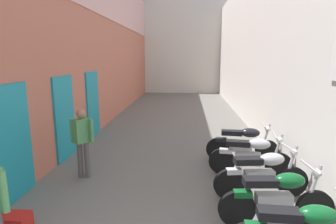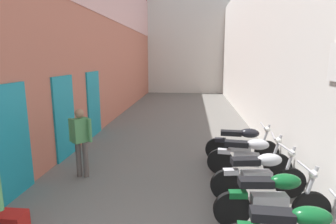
{
  "view_description": "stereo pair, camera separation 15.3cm",
  "coord_description": "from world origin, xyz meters",
  "px_view_note": "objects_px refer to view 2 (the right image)",
  "views": [
    {
      "loc": [
        0.44,
        -1.29,
        2.67
      ],
      "look_at": [
        -0.15,
        6.95,
        1.03
      ],
      "focal_mm": 29.42,
      "sensor_mm": 36.0,
      "label": 1
    },
    {
      "loc": [
        0.59,
        -1.28,
        2.67
      ],
      "look_at": [
        -0.15,
        6.95,
        1.03
      ],
      "focal_mm": 29.42,
      "sensor_mm": 36.0,
      "label": 2
    }
  ],
  "objects_px": {
    "motorcycle_sixth": "(242,143)",
    "plastic_crate": "(11,221)",
    "motorcycle_fifth": "(249,156)",
    "pedestrian_mid_alley": "(81,138)",
    "motorcycle_fourth": "(259,174)",
    "motorcycle_third": "(273,198)"
  },
  "relations": [
    {
      "from": "motorcycle_third",
      "to": "motorcycle_sixth",
      "type": "distance_m",
      "value": 2.81
    },
    {
      "from": "motorcycle_fourth",
      "to": "motorcycle_sixth",
      "type": "bearing_deg",
      "value": 90.0
    },
    {
      "from": "motorcycle_third",
      "to": "motorcycle_fifth",
      "type": "xyz_separation_m",
      "value": [
        -0.0,
        1.9,
        0.0
      ]
    },
    {
      "from": "motorcycle_fourth",
      "to": "plastic_crate",
      "type": "relative_size",
      "value": 4.19
    },
    {
      "from": "motorcycle_fifth",
      "to": "plastic_crate",
      "type": "xyz_separation_m",
      "value": [
        -4.1,
        -2.34,
        -0.36
      ]
    },
    {
      "from": "motorcycle_sixth",
      "to": "pedestrian_mid_alley",
      "type": "relative_size",
      "value": 1.18
    },
    {
      "from": "motorcycle_fourth",
      "to": "motorcycle_fifth",
      "type": "relative_size",
      "value": 1.0
    },
    {
      "from": "motorcycle_sixth",
      "to": "pedestrian_mid_alley",
      "type": "distance_m",
      "value": 3.97
    },
    {
      "from": "motorcycle_third",
      "to": "motorcycle_fourth",
      "type": "relative_size",
      "value": 1.0
    },
    {
      "from": "motorcycle_fourth",
      "to": "motorcycle_sixth",
      "type": "height_order",
      "value": "same"
    },
    {
      "from": "plastic_crate",
      "to": "pedestrian_mid_alley",
      "type": "bearing_deg",
      "value": 80.23
    },
    {
      "from": "motorcycle_third",
      "to": "plastic_crate",
      "type": "relative_size",
      "value": 4.21
    },
    {
      "from": "motorcycle_fourth",
      "to": "plastic_crate",
      "type": "xyz_separation_m",
      "value": [
        -4.1,
        -1.36,
        -0.36
      ]
    },
    {
      "from": "plastic_crate",
      "to": "motorcycle_third",
      "type": "bearing_deg",
      "value": 6.22
    },
    {
      "from": "motorcycle_fourth",
      "to": "pedestrian_mid_alley",
      "type": "height_order",
      "value": "pedestrian_mid_alley"
    },
    {
      "from": "motorcycle_fifth",
      "to": "pedestrian_mid_alley",
      "type": "bearing_deg",
      "value": -175.03
    },
    {
      "from": "motorcycle_sixth",
      "to": "plastic_crate",
      "type": "relative_size",
      "value": 4.2
    },
    {
      "from": "motorcycle_fourth",
      "to": "pedestrian_mid_alley",
      "type": "xyz_separation_m",
      "value": [
        -3.75,
        0.66,
        0.42
      ]
    },
    {
      "from": "motorcycle_third",
      "to": "motorcycle_fifth",
      "type": "height_order",
      "value": "same"
    },
    {
      "from": "motorcycle_sixth",
      "to": "plastic_crate",
      "type": "bearing_deg",
      "value": -141.52
    },
    {
      "from": "motorcycle_third",
      "to": "motorcycle_sixth",
      "type": "bearing_deg",
      "value": 90.0
    },
    {
      "from": "motorcycle_fourth",
      "to": "motorcycle_fifth",
      "type": "bearing_deg",
      "value": 90.0
    }
  ]
}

